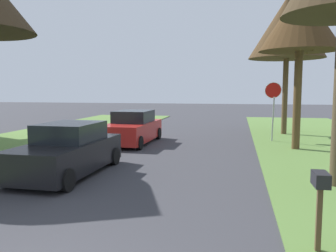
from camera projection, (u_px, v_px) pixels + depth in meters
stop_sign_far at (273, 99)px, 17.20m from camera, size 0.82×0.76×2.91m
street_tree_right_mid_b at (300, 20)px, 14.55m from camera, size 3.34×3.34×6.76m
street_tree_right_far at (287, 28)px, 19.56m from camera, size 4.22×4.22×7.74m
parked_sedan_black at (68, 151)px, 10.72m from camera, size 2.03×4.44×1.57m
parked_sedan_red at (133, 128)px, 16.91m from camera, size 2.03×4.44×1.57m
curbside_mailbox at (320, 189)px, 5.48m from camera, size 0.22×0.44×1.27m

